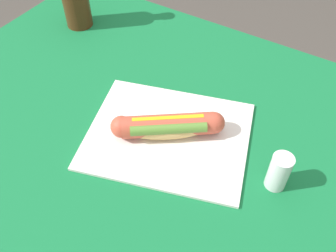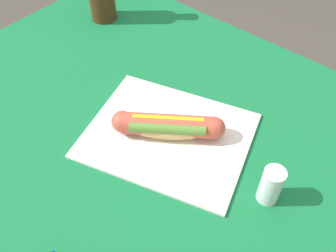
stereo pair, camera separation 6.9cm
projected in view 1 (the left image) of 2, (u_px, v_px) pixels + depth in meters
name	position (u px, v px, depth m)	size (l,w,h in m)	color
dining_table	(129.00, 179.00, 0.82)	(0.98, 0.89, 0.73)	brown
paper_wrapper	(168.00, 135.00, 0.72)	(0.31, 0.25, 0.01)	silver
hot_dog	(168.00, 126.00, 0.69)	(0.18, 0.14, 0.05)	#DBB26B
salt_shaker	(279.00, 172.00, 0.62)	(0.04, 0.04, 0.07)	silver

